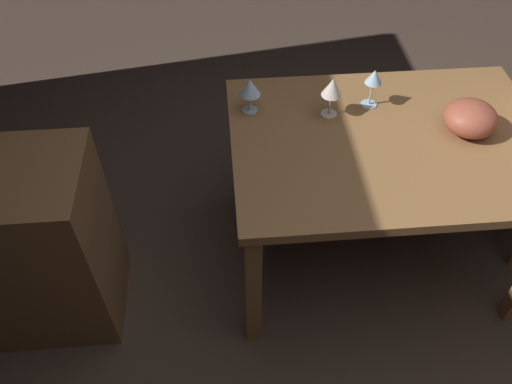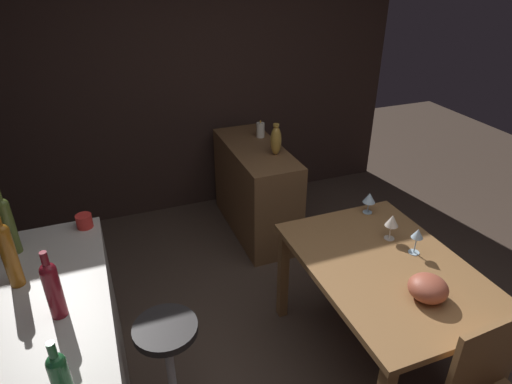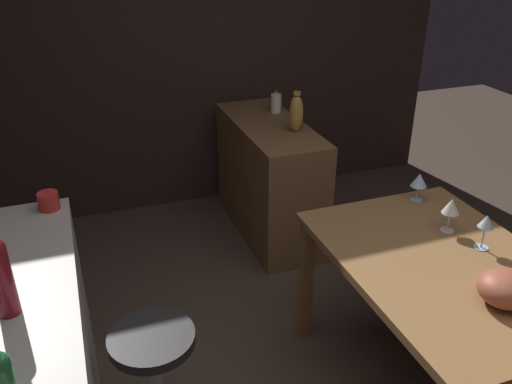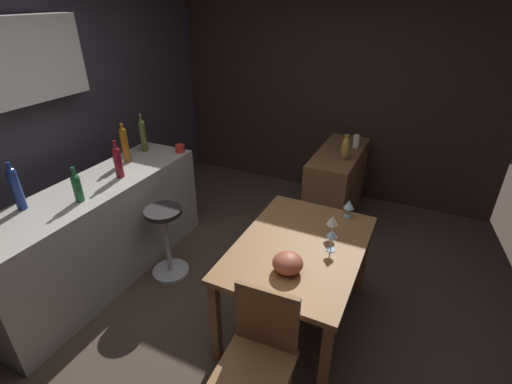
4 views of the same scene
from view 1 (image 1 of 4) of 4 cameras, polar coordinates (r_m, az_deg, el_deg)
The scene contains 6 objects.
ground_plane at distance 2.39m, azimuth 18.12°, elevation -14.01°, with size 9.00×9.00×0.00m, color #47382D.
dining_table at distance 2.06m, azimuth 14.54°, elevation 3.95°, with size 1.22×0.86×0.74m.
wine_glass_left at distance 1.98m, azimuth 8.57°, elevation 11.48°, with size 0.08×0.08×0.17m.
wine_glass_right at distance 2.06m, azimuth 13.11°, elevation 12.31°, with size 0.07×0.07×0.16m.
wine_glass_center at distance 1.99m, azimuth -0.70°, elevation 11.63°, with size 0.08×0.08×0.15m.
fruit_bowl at distance 2.08m, azimuth 22.98°, elevation 7.67°, with size 0.20×0.20×0.12m, color #9E4C38.
Camera 1 is at (0.81, 1.00, 2.01)m, focal length 35.57 mm.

